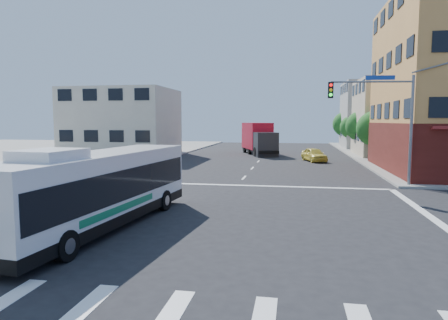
# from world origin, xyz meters

# --- Properties ---
(ground) EXTENTS (120.00, 120.00, 0.00)m
(ground) POSITION_xyz_m (0.00, 0.00, 0.00)
(ground) COLOR black
(ground) RESTS_ON ground
(sidewalk_nw) EXTENTS (50.00, 50.00, 0.15)m
(sidewalk_nw) POSITION_xyz_m (-35.00, 35.00, 0.07)
(sidewalk_nw) COLOR gray
(sidewalk_nw) RESTS_ON ground
(building_east_near) EXTENTS (12.06, 10.06, 9.00)m
(building_east_near) POSITION_xyz_m (16.98, 33.98, 4.51)
(building_east_near) COLOR #C2AE94
(building_east_near) RESTS_ON ground
(building_east_far) EXTENTS (12.06, 10.06, 10.00)m
(building_east_far) POSITION_xyz_m (16.98, 47.98, 5.01)
(building_east_far) COLOR #989793
(building_east_far) RESTS_ON ground
(building_west) EXTENTS (12.06, 10.06, 8.00)m
(building_west) POSITION_xyz_m (-17.02, 29.98, 4.01)
(building_west) COLOR beige
(building_west) RESTS_ON ground
(signal_mast_ne) EXTENTS (7.91, 1.13, 8.07)m
(signal_mast_ne) POSITION_xyz_m (9.08, 10.62, 4.98)
(signal_mast_ne) COLOR slate
(signal_mast_ne) RESTS_ON ground
(street_tree_a) EXTENTS (3.60, 3.60, 5.53)m
(street_tree_a) POSITION_xyz_m (11.90, 27.92, 3.59)
(street_tree_a) COLOR #3B2915
(street_tree_a) RESTS_ON ground
(street_tree_b) EXTENTS (3.80, 3.80, 5.79)m
(street_tree_b) POSITION_xyz_m (11.90, 35.92, 3.75)
(street_tree_b) COLOR #3B2915
(street_tree_b) RESTS_ON ground
(street_tree_c) EXTENTS (3.40, 3.40, 5.29)m
(street_tree_c) POSITION_xyz_m (11.90, 43.92, 3.46)
(street_tree_c) COLOR #3B2915
(street_tree_c) RESTS_ON ground
(street_tree_d) EXTENTS (4.00, 4.00, 6.03)m
(street_tree_d) POSITION_xyz_m (11.90, 51.92, 3.88)
(street_tree_d) COLOR #3B2915
(street_tree_d) RESTS_ON ground
(transit_bus) EXTENTS (3.46, 11.24, 3.27)m
(transit_bus) POSITION_xyz_m (-3.79, -1.71, 1.60)
(transit_bus) COLOR black
(transit_bus) RESTS_ON ground
(box_truck) EXTENTS (5.28, 9.03, 3.91)m
(box_truck) POSITION_xyz_m (-0.70, 33.66, 1.90)
(box_truck) COLOR #232327
(box_truck) RESTS_ON ground
(parked_car) EXTENTS (2.85, 4.43, 1.40)m
(parked_car) POSITION_xyz_m (5.66, 26.04, 0.70)
(parked_car) COLOR #E3CF49
(parked_car) RESTS_ON ground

